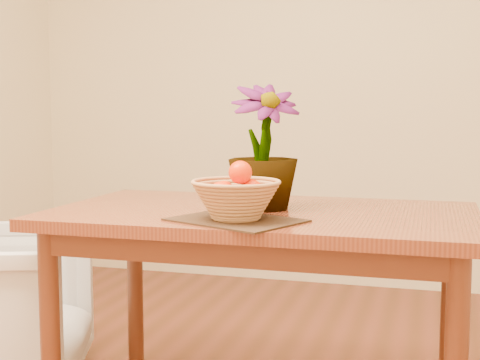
# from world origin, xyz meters

# --- Properties ---
(wall_back) EXTENTS (4.00, 0.02, 2.70)m
(wall_back) POSITION_xyz_m (0.00, 2.25, 1.35)
(wall_back) COLOR #FCEFC0
(wall_back) RESTS_ON floor
(table) EXTENTS (1.40, 0.80, 0.75)m
(table) POSITION_xyz_m (0.00, 0.30, 0.66)
(table) COLOR maroon
(table) RESTS_ON floor
(placemat) EXTENTS (0.45, 0.40, 0.01)m
(placemat) POSITION_xyz_m (-0.02, 0.06, 0.75)
(placemat) COLOR #352013
(placemat) RESTS_ON table
(wicker_basket) EXTENTS (0.27, 0.27, 0.11)m
(wicker_basket) POSITION_xyz_m (-0.02, 0.06, 0.81)
(wicker_basket) COLOR #AF7C48
(wicker_basket) RESTS_ON placemat
(orange_pile) EXTENTS (0.16, 0.17, 0.13)m
(orange_pile) POSITION_xyz_m (-0.02, 0.07, 0.85)
(orange_pile) COLOR red
(orange_pile) RESTS_ON wicker_basket
(potted_plant) EXTENTS (0.33, 0.33, 0.42)m
(potted_plant) POSITION_xyz_m (-0.00, 0.32, 0.96)
(potted_plant) COLOR #1B4A15
(potted_plant) RESTS_ON table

